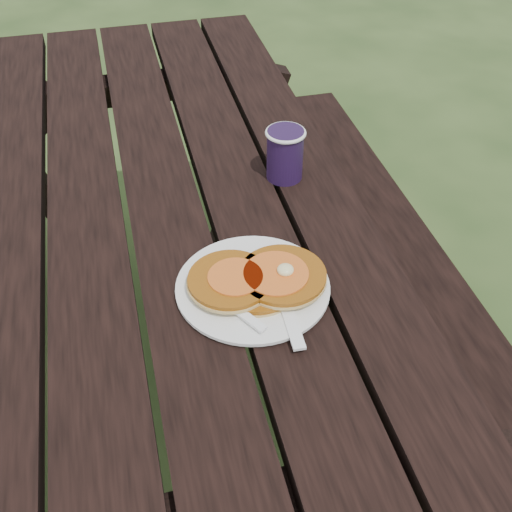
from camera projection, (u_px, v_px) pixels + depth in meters
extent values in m
plane|color=#283E1A|center=(190.00, 421.00, 1.75)|extent=(60.00, 60.00, 0.00)
cube|color=black|center=(164.00, 208.00, 1.27)|extent=(0.75, 1.80, 0.04)
cube|color=black|center=(402.00, 273.00, 1.57)|extent=(0.25, 1.80, 0.04)
cylinder|color=white|center=(253.00, 288.00, 1.07)|extent=(0.30, 0.30, 0.01)
cylinder|color=#9C5611|center=(256.00, 284.00, 1.06)|extent=(0.14, 0.14, 0.01)
cylinder|color=#9C5611|center=(230.00, 280.00, 1.05)|extent=(0.14, 0.14, 0.01)
cylinder|color=#9C5611|center=(283.00, 275.00, 1.05)|extent=(0.14, 0.14, 0.01)
cylinder|color=#C4571C|center=(276.00, 273.00, 1.05)|extent=(0.11, 0.11, 0.00)
ellipsoid|color=#F4E59E|center=(285.00, 270.00, 1.05)|extent=(0.03, 0.03, 0.02)
cube|color=white|center=(286.00, 307.00, 1.02)|extent=(0.03, 0.18, 0.00)
cylinder|color=#221135|center=(285.00, 154.00, 1.28)|extent=(0.07, 0.07, 0.11)
torus|color=white|center=(286.00, 133.00, 1.25)|extent=(0.08, 0.08, 0.01)
cylinder|color=black|center=(286.00, 134.00, 1.25)|extent=(0.06, 0.06, 0.01)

